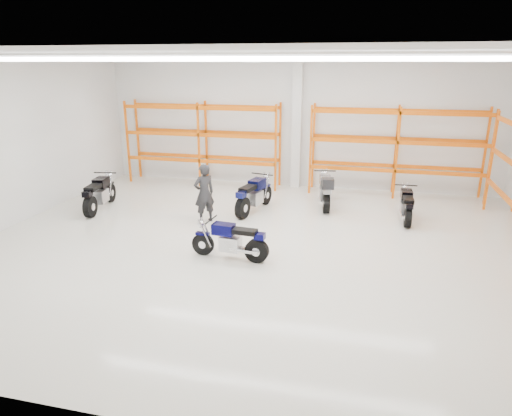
% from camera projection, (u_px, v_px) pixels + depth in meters
% --- Properties ---
extents(ground, '(14.00, 14.00, 0.00)m').
position_uv_depth(ground, '(258.00, 246.00, 11.27)').
color(ground, beige).
rests_on(ground, ground).
extents(room_shell, '(14.02, 12.02, 4.51)m').
position_uv_depth(room_shell, '(259.00, 111.00, 10.29)').
color(room_shell, silver).
rests_on(room_shell, ground).
extents(motorcycle_main, '(1.88, 0.62, 0.92)m').
position_uv_depth(motorcycle_main, '(233.00, 241.00, 10.42)').
color(motorcycle_main, black).
rests_on(motorcycle_main, ground).
extents(motorcycle_back_a, '(0.71, 2.14, 1.05)m').
position_uv_depth(motorcycle_back_a, '(99.00, 195.00, 13.86)').
color(motorcycle_back_a, black).
rests_on(motorcycle_back_a, ground).
extents(motorcycle_back_b, '(0.87, 2.14, 1.07)m').
position_uv_depth(motorcycle_back_b, '(253.00, 196.00, 13.69)').
color(motorcycle_back_b, black).
rests_on(motorcycle_back_b, ground).
extents(motorcycle_back_c, '(0.77, 2.19, 1.12)m').
position_uv_depth(motorcycle_back_c, '(325.00, 191.00, 14.10)').
color(motorcycle_back_c, black).
rests_on(motorcycle_back_c, ground).
extents(motorcycle_back_d, '(0.63, 1.89, 0.93)m').
position_uv_depth(motorcycle_back_d, '(406.00, 206.00, 12.96)').
color(motorcycle_back_d, black).
rests_on(motorcycle_back_d, ground).
extents(standing_man, '(0.71, 0.71, 1.67)m').
position_uv_depth(standing_man, '(204.00, 193.00, 12.75)').
color(standing_man, black).
rests_on(standing_man, ground).
extents(structural_column, '(0.32, 0.32, 4.50)m').
position_uv_depth(structural_column, '(297.00, 125.00, 15.97)').
color(structural_column, white).
rests_on(structural_column, ground).
extents(pallet_racking_back_left, '(5.67, 0.87, 3.00)m').
position_uv_depth(pallet_racking_back_left, '(202.00, 136.00, 16.56)').
color(pallet_racking_back_left, '#F25800').
rests_on(pallet_racking_back_left, ground).
extents(pallet_racking_back_right, '(5.67, 0.87, 3.00)m').
position_uv_depth(pallet_racking_back_right, '(397.00, 143.00, 15.03)').
color(pallet_racking_back_right, '#F25800').
rests_on(pallet_racking_back_right, ground).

